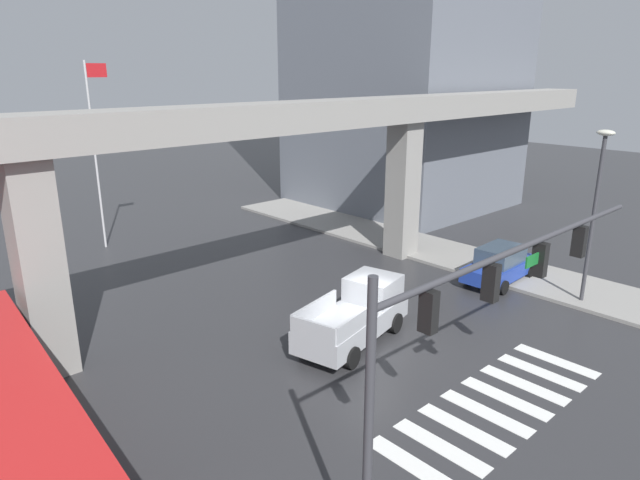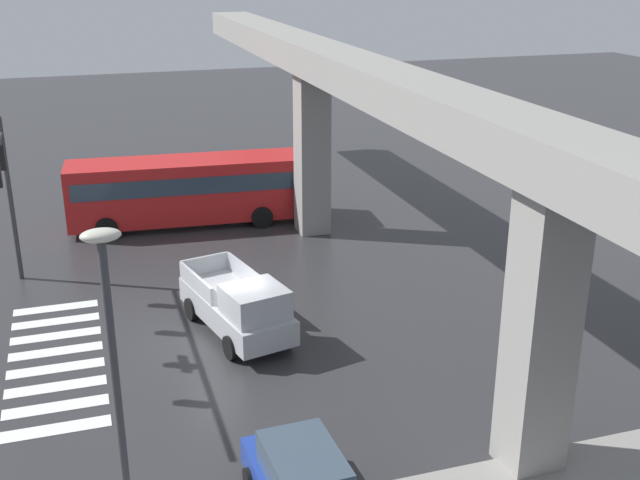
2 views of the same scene
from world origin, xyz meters
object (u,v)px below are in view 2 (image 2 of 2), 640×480
at_px(street_lamp_near_corner, 114,368).
at_px(street_lamp_mid_block, 576,300).
at_px(pickup_truck, 240,307).
at_px(city_bus, 191,187).

xyz_separation_m(street_lamp_near_corner, street_lamp_mid_block, (0.00, 9.75, 0.00)).
relative_size(pickup_truck, street_lamp_mid_block, 0.75).
distance_m(street_lamp_near_corner, street_lamp_mid_block, 9.75).
relative_size(street_lamp_near_corner, street_lamp_mid_block, 1.00).
bearing_deg(street_lamp_near_corner, city_bus, 167.95).
bearing_deg(street_lamp_near_corner, street_lamp_mid_block, 90.00).
bearing_deg(pickup_truck, street_lamp_near_corner, -24.17).
bearing_deg(street_lamp_mid_block, pickup_truck, -149.19).
bearing_deg(street_lamp_near_corner, pickup_truck, 155.83).
height_order(city_bus, street_lamp_near_corner, street_lamp_near_corner).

